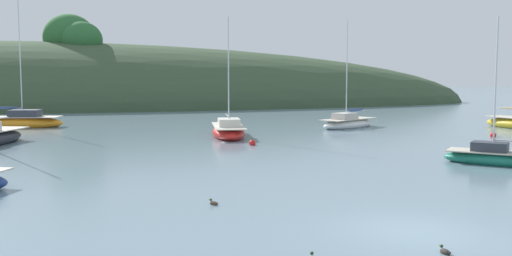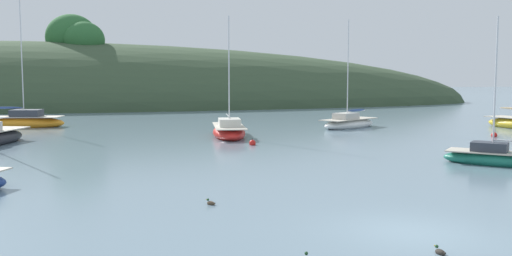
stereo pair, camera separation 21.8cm
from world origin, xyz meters
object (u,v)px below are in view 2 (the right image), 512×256
object	(u,v)px
mooring_buoy_channel	(494,135)
duck_lone_right	(211,203)
sailboat_black_sloop	(20,122)
sailboat_red_portside	(229,131)
sailboat_yellow_far	(349,123)
mooring_buoy_outer	(252,143)
duck_lone_left	(440,252)
sailboat_navy_dinghy	(497,158)

from	to	relation	value
mooring_buoy_channel	duck_lone_right	xyz separation A→B (m)	(-23.69, -17.01, -0.07)
sailboat_black_sloop	mooring_buoy_channel	xyz separation A→B (m)	(35.91, -16.52, -0.35)
sailboat_red_portside	sailboat_black_sloop	xyz separation A→B (m)	(-16.69, 12.04, 0.05)
sailboat_yellow_far	mooring_buoy_channel	xyz separation A→B (m)	(7.68, -9.36, -0.28)
sailboat_black_sloop	sailboat_yellow_far	bearing A→B (deg)	-14.23
sailboat_red_portside	duck_lone_right	bearing A→B (deg)	-101.74
sailboat_yellow_far	mooring_buoy_outer	bearing A→B (deg)	-137.04
mooring_buoy_channel	duck_lone_left	size ratio (longest dim) A/B	1.27
mooring_buoy_outer	duck_lone_left	size ratio (longest dim) A/B	1.27
sailboat_black_sloop	sailboat_navy_dinghy	size ratio (longest dim) A/B	1.51
mooring_buoy_channel	mooring_buoy_outer	xyz separation A→B (m)	(-18.60, -0.81, 0.00)
sailboat_yellow_far	duck_lone_right	size ratio (longest dim) A/B	24.97
sailboat_red_portside	duck_lone_left	size ratio (longest dim) A/B	21.38
mooring_buoy_channel	sailboat_black_sloop	bearing A→B (deg)	155.30
sailboat_navy_dinghy	duck_lone_left	xyz separation A→B (m)	(-10.61, -12.19, -0.29)
duck_lone_left	duck_lone_right	distance (m)	8.26
sailboat_yellow_far	mooring_buoy_outer	xyz separation A→B (m)	(-10.93, -10.17, -0.28)
duck_lone_left	duck_lone_right	xyz separation A→B (m)	(-4.87, 6.67, 0.00)
sailboat_navy_dinghy	mooring_buoy_channel	bearing A→B (deg)	54.44
sailboat_black_sloop	mooring_buoy_outer	size ratio (longest dim) A/B	21.46
sailboat_black_sloop	duck_lone_right	xyz separation A→B (m)	(12.22, -33.53, -0.41)
mooring_buoy_outer	mooring_buoy_channel	bearing A→B (deg)	2.51
sailboat_black_sloop	duck_lone_left	size ratio (longest dim) A/B	27.18
mooring_buoy_channel	sailboat_navy_dinghy	bearing A→B (deg)	-125.56
sailboat_red_portside	sailboat_navy_dinghy	xyz separation A→B (m)	(11.02, -15.97, -0.07)
sailboat_red_portside	mooring_buoy_outer	xyz separation A→B (m)	(0.62, -5.30, -0.29)
sailboat_yellow_far	mooring_buoy_outer	size ratio (longest dim) A/B	17.77
sailboat_navy_dinghy	duck_lone_left	bearing A→B (deg)	-131.05
duck_lone_right	sailboat_yellow_far	bearing A→B (deg)	58.73
sailboat_red_portside	mooring_buoy_outer	size ratio (longest dim) A/B	16.88
sailboat_yellow_far	duck_lone_right	world-z (taller)	sailboat_yellow_far
sailboat_black_sloop	sailboat_navy_dinghy	distance (m)	39.39
sailboat_black_sloop	duck_lone_right	world-z (taller)	sailboat_black_sloop
sailboat_navy_dinghy	mooring_buoy_channel	xyz separation A→B (m)	(8.21, 11.49, -0.22)
sailboat_black_sloop	sailboat_red_portside	bearing A→B (deg)	-35.80
sailboat_navy_dinghy	duck_lone_right	distance (m)	16.44
sailboat_yellow_far	sailboat_navy_dinghy	xyz separation A→B (m)	(-0.53, -20.84, -0.06)
sailboat_yellow_far	mooring_buoy_channel	world-z (taller)	sailboat_yellow_far
sailboat_red_portside	mooring_buoy_channel	distance (m)	19.74
sailboat_navy_dinghy	sailboat_yellow_far	bearing A→B (deg)	88.54
sailboat_red_portside	mooring_buoy_channel	size ratio (longest dim) A/B	16.88
sailboat_yellow_far	mooring_buoy_outer	world-z (taller)	sailboat_yellow_far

